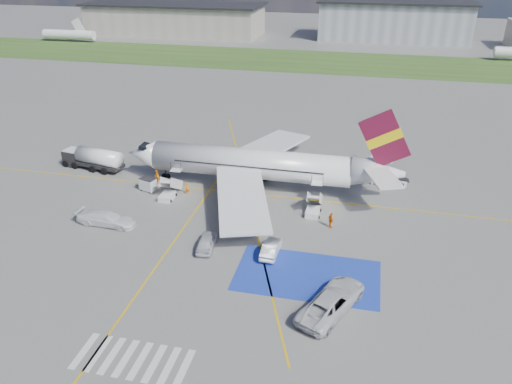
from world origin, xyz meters
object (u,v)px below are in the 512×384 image
belt_loader (389,181)px  car_silver_a (207,242)px  airliner (262,165)px  van_white_b (106,217)px  van_white_a (332,299)px  fuel_tanker (93,160)px  car_silver_b (271,248)px  gpu_cart (148,185)px

belt_loader → car_silver_a: size_ratio=1.10×
airliner → van_white_b: size_ratio=6.86×
van_white_a → van_white_b: 28.19m
van_white_a → van_white_b: (-26.63, 9.25, -0.18)m
fuel_tanker → car_silver_b: bearing=-18.6°
fuel_tanker → van_white_b: (9.48, -14.22, -0.28)m
fuel_tanker → car_silver_b: (29.16, -16.00, -0.60)m
fuel_tanker → belt_loader: 41.57m
fuel_tanker → van_white_b: fuel_tanker is taller
gpu_cart → van_white_b: van_white_b is taller
airliner → car_silver_a: airliner is taller
airliner → gpu_cart: 15.14m
airliner → gpu_cart: size_ratio=15.48×
gpu_cart → car_silver_a: gpu_cart is taller
airliner → fuel_tanker: airliner is taller
car_silver_a → car_silver_b: car_silver_a is taller
car_silver_b → van_white_b: (-19.68, 1.78, 0.32)m
fuel_tanker → van_white_a: 43.06m
fuel_tanker → van_white_b: 17.09m
airliner → car_silver_a: (-2.60, -15.47, -2.63)m
airliner → van_white_b: (-15.38, -13.34, -2.34)m
belt_loader → van_white_a: 28.27m
airliner → car_silver_b: 15.94m
fuel_tanker → gpu_cart: size_ratio=4.02×
fuel_tanker → car_silver_a: (22.26, -16.35, -0.57)m
belt_loader → van_white_b: 36.85m
fuel_tanker → van_white_a: (36.11, -23.47, -0.10)m
airliner → van_white_b: bearing=-139.1°
airliner → belt_loader: bearing=17.5°
airliner → fuel_tanker: size_ratio=3.85×
van_white_b → fuel_tanker: bearing=36.3°
airliner → belt_loader: airliner is taller
car_silver_a → van_white_b: 12.96m
gpu_cart → car_silver_b: 21.73m
airliner → fuel_tanker: bearing=178.0°
gpu_cart → car_silver_a: bearing=-26.0°
van_white_b → airliner: bearing=-46.4°
car_silver_b → airliner: bearing=-72.6°
fuel_tanker → car_silver_b: 33.27m
airliner → gpu_cart: bearing=-164.5°
gpu_cart → fuel_tanker: bearing=173.3°
van_white_a → gpu_cart: bearing=-12.3°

